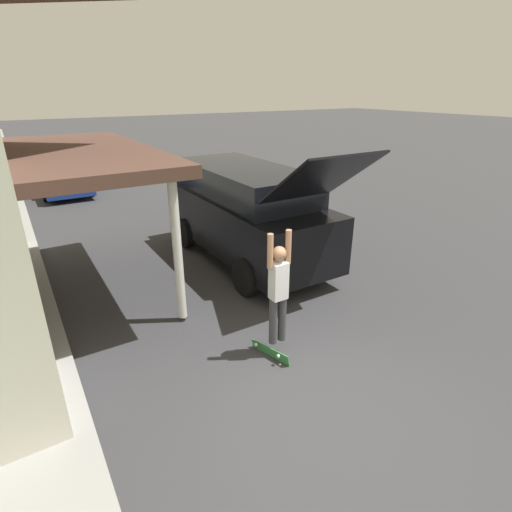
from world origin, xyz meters
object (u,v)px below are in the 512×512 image
object	(u,v)px
suv_parked	(246,211)
car_down_street	(62,175)
skateboarder	(278,288)
skateboard	(270,353)

from	to	relation	value
suv_parked	car_down_street	xyz separation A→B (m)	(-2.86, 10.09, -0.58)
skateboarder	skateboard	size ratio (longest dim) A/B	2.47
car_down_street	skateboard	distance (m)	13.80
car_down_street	skateboarder	xyz separation A→B (m)	(1.31, -13.72, 0.54)
suv_parked	skateboarder	distance (m)	3.95
car_down_street	skateboarder	distance (m)	13.79
car_down_street	suv_parked	bearing A→B (deg)	-74.15
suv_parked	skateboarder	world-z (taller)	suv_parked
suv_parked	skateboard	size ratio (longest dim) A/B	7.91
car_down_street	skateboard	world-z (taller)	car_down_street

